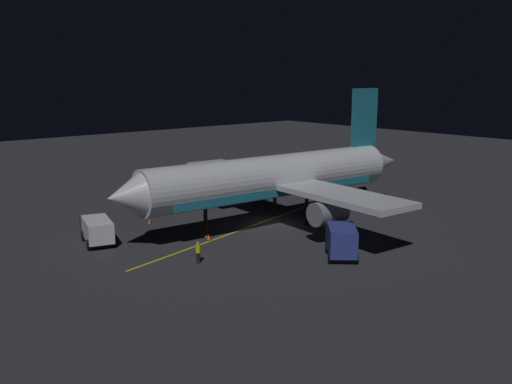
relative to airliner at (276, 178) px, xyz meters
name	(u,v)px	position (x,y,z in m)	size (l,w,h in m)	color
ground_plane	(271,225)	(0.05, 0.59, -4.65)	(180.00, 180.00, 0.20)	#2B2B31
apron_guide_stripe	(238,231)	(0.33, 4.59, -4.55)	(0.24, 27.17, 0.01)	gold
airliner	(276,178)	(0.00, 0.00, 0.00)	(29.58, 34.67, 12.94)	silver
baggage_truck	(96,229)	(5.78, 16.08, -3.40)	(6.43, 3.71, 2.15)	silver
catering_truck	(341,240)	(-10.79, 2.97, -3.26)	(5.40, 5.28, 2.58)	navy
ground_crew_worker	(198,252)	(-4.71, 12.67, -3.66)	(0.40, 0.40, 1.74)	black
traffic_cone_near_left	(206,235)	(0.56, 8.11, -4.30)	(0.50, 0.50, 0.55)	#EA590F
traffic_cone_near_right	(149,222)	(7.90, 9.62, -4.30)	(0.50, 0.50, 0.55)	#EA590F
traffic_cone_under_wing	(209,237)	(-0.26, 8.41, -4.30)	(0.50, 0.50, 0.55)	#EA590F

